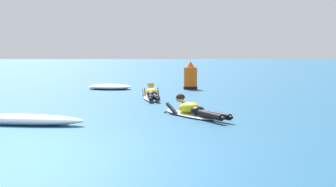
% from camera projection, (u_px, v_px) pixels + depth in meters
% --- Properties ---
extents(ground_plane, '(120.00, 120.00, 0.00)m').
position_uv_depth(ground_plane, '(102.00, 94.00, 17.28)').
color(ground_plane, '#235B84').
extents(surfer_near, '(1.52, 2.43, 0.53)m').
position_uv_depth(surfer_near, '(193.00, 111.00, 11.45)').
color(surfer_near, silver).
rests_on(surfer_near, ground).
extents(surfer_far, '(0.66, 2.68, 0.54)m').
position_uv_depth(surfer_far, '(152.00, 95.00, 15.55)').
color(surfer_far, white).
rests_on(surfer_far, ground).
extents(whitewater_front, '(3.07, 1.12, 0.23)m').
position_uv_depth(whitewater_front, '(15.00, 120.00, 10.26)').
color(whitewater_front, white).
rests_on(whitewater_front, ground).
extents(whitewater_mid_right, '(1.89, 1.44, 0.21)m').
position_uv_depth(whitewater_mid_right, '(110.00, 87.00, 19.23)').
color(whitewater_mid_right, white).
rests_on(whitewater_mid_right, ground).
extents(channel_marker_buoy, '(0.55, 0.55, 1.09)m').
position_uv_depth(channel_marker_buoy, '(190.00, 78.00, 19.23)').
color(channel_marker_buoy, '#EA5B0F').
rests_on(channel_marker_buoy, ground).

